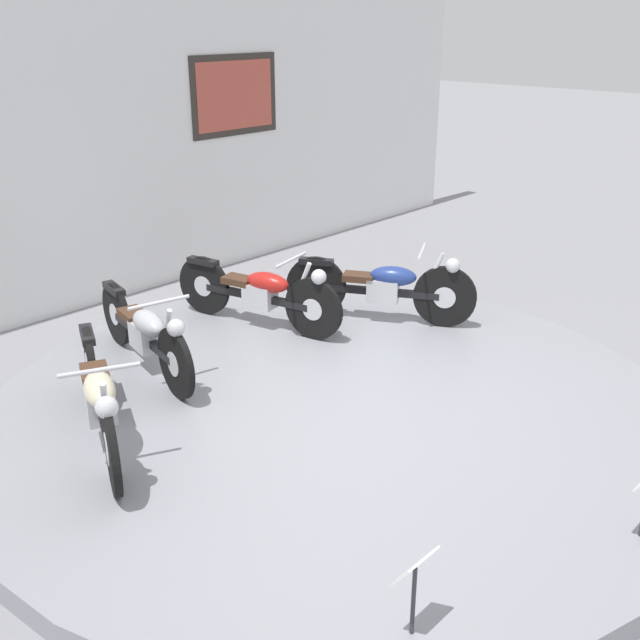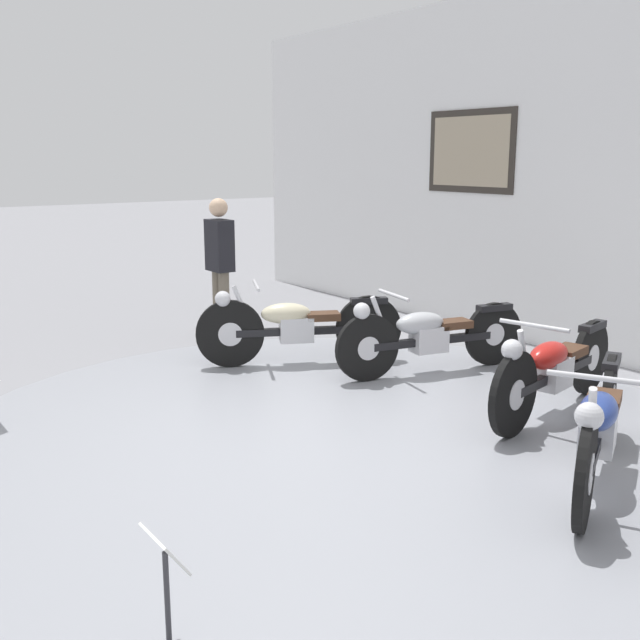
{
  "view_description": "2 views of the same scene",
  "coord_description": "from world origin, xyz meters",
  "px_view_note": "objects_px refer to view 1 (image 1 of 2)",
  "views": [
    {
      "loc": [
        -4.11,
        -3.67,
        3.17
      ],
      "look_at": [
        -0.13,
        0.03,
        0.95
      ],
      "focal_mm": 42.0,
      "sensor_mm": 36.0,
      "label": 1
    },
    {
      "loc": [
        4.2,
        -3.05,
        2.17
      ],
      "look_at": [
        -0.26,
        0.1,
        0.96
      ],
      "focal_mm": 42.0,
      "sensor_mm": 36.0,
      "label": 2
    }
  ],
  "objects_px": {
    "motorcycle_blue": "(383,286)",
    "motorcycle_red": "(260,291)",
    "motorcycle_cream": "(100,397)",
    "info_placard_front_left": "(415,577)",
    "motorcycle_silver": "(145,331)"
  },
  "relations": [
    {
      "from": "motorcycle_cream",
      "to": "motorcycle_silver",
      "type": "xyz_separation_m",
      "value": [
        0.97,
        0.82,
        -0.02
      ]
    },
    {
      "from": "motorcycle_silver",
      "to": "info_placard_front_left",
      "type": "height_order",
      "value": "motorcycle_silver"
    },
    {
      "from": "motorcycle_silver",
      "to": "motorcycle_red",
      "type": "distance_m",
      "value": 1.39
    },
    {
      "from": "motorcycle_cream",
      "to": "info_placard_front_left",
      "type": "distance_m",
      "value": 2.79
    },
    {
      "from": "motorcycle_cream",
      "to": "info_placard_front_left",
      "type": "bearing_deg",
      "value": -88.66
    },
    {
      "from": "motorcycle_cream",
      "to": "motorcycle_silver",
      "type": "relative_size",
      "value": 0.95
    },
    {
      "from": "motorcycle_cream",
      "to": "motorcycle_blue",
      "type": "bearing_deg",
      "value": 0.01
    },
    {
      "from": "motorcycle_blue",
      "to": "info_placard_front_left",
      "type": "height_order",
      "value": "motorcycle_blue"
    },
    {
      "from": "motorcycle_silver",
      "to": "motorcycle_red",
      "type": "bearing_deg",
      "value": 0.05
    },
    {
      "from": "motorcycle_red",
      "to": "info_placard_front_left",
      "type": "height_order",
      "value": "motorcycle_red"
    },
    {
      "from": "motorcycle_cream",
      "to": "motorcycle_red",
      "type": "relative_size",
      "value": 0.94
    },
    {
      "from": "motorcycle_red",
      "to": "motorcycle_blue",
      "type": "bearing_deg",
      "value": -40.32
    },
    {
      "from": "motorcycle_red",
      "to": "motorcycle_blue",
      "type": "relative_size",
      "value": 1.1
    },
    {
      "from": "motorcycle_blue",
      "to": "motorcycle_red",
      "type": "bearing_deg",
      "value": 139.68
    },
    {
      "from": "motorcycle_silver",
      "to": "motorcycle_blue",
      "type": "xyz_separation_m",
      "value": [
        2.36,
        -0.82,
        0.01
      ]
    }
  ]
}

